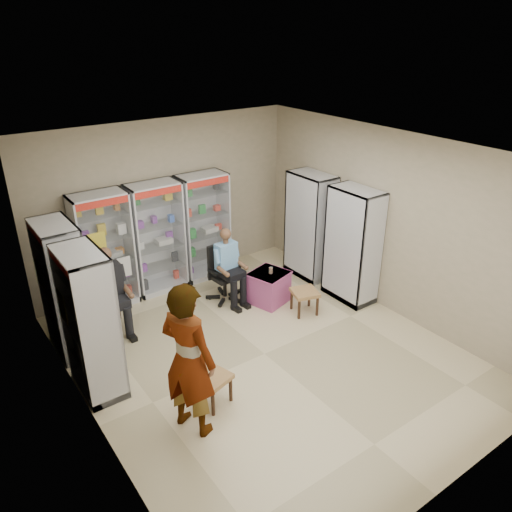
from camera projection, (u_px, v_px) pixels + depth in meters
floor at (264, 354)px, 7.38m from camera, size 6.00×6.00×0.00m
room_shell at (266, 231)px, 6.54m from camera, size 5.02×6.02×3.01m
cabinet_back_left at (104, 251)px, 8.28m from camera, size 0.90×0.50×2.00m
cabinet_back_mid at (157, 238)px, 8.78m from camera, size 0.90×0.50×2.00m
cabinet_back_right at (204, 227)px, 9.28m from camera, size 0.90×0.50×2.00m
cabinet_right_far at (310, 226)px, 9.31m from camera, size 0.90×0.50×2.00m
cabinet_right_near at (353, 245)px, 8.50m from camera, size 0.90×0.50×2.00m
cabinet_left_far at (64, 289)px, 7.10m from camera, size 0.90×0.50×2.00m
cabinet_left_near at (90, 324)px, 6.29m from camera, size 0.90×0.50×2.00m
wooden_chair at (110, 302)px, 7.83m from camera, size 0.42×0.42×0.94m
seated_customer at (109, 292)px, 7.71m from camera, size 0.44×0.60×1.34m
office_chair at (224, 273)px, 8.64m from camera, size 0.59×0.59×1.00m
seated_shopkeeper at (226, 267)px, 8.55m from camera, size 0.46×0.61×1.27m
pink_trunk at (269, 287)px, 8.65m from camera, size 0.72×0.71×0.56m
tea_glass at (271, 270)px, 8.50m from camera, size 0.07×0.07×0.11m
woven_stool_a at (304, 301)px, 8.36m from camera, size 0.51×0.51×0.41m
woven_stool_b at (212, 389)px, 6.36m from camera, size 0.52×0.52×0.42m
standing_man at (189, 360)px, 5.65m from camera, size 0.71×0.84×1.96m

